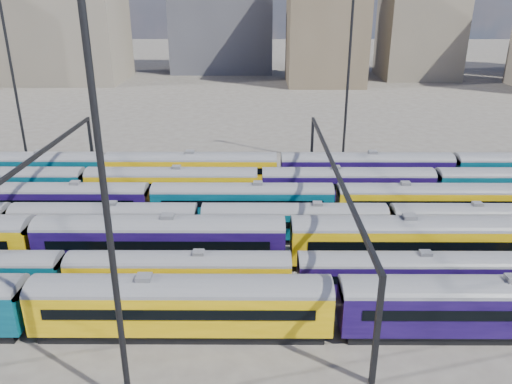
{
  "coord_description": "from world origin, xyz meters",
  "views": [
    {
      "loc": [
        2.73,
        -45.2,
        23.07
      ],
      "look_at": [
        2.48,
        5.64,
        3.0
      ],
      "focal_mm": 35.0,
      "sensor_mm": 36.0,
      "label": 1
    }
  ],
  "objects_px": {
    "rake_1": "(179,270)",
    "rake_2": "(161,236)",
    "rake_0": "(336,301)",
    "mast_2": "(104,191)"
  },
  "relations": [
    {
      "from": "rake_1",
      "to": "rake_2",
      "type": "distance_m",
      "value": 5.57
    },
    {
      "from": "rake_0",
      "to": "mast_2",
      "type": "bearing_deg",
      "value": -152.18
    },
    {
      "from": "rake_1",
      "to": "rake_2",
      "type": "bearing_deg",
      "value": 115.5
    },
    {
      "from": "rake_2",
      "to": "mast_2",
      "type": "distance_m",
      "value": 20.28
    },
    {
      "from": "rake_2",
      "to": "mast_2",
      "type": "relative_size",
      "value": 4.45
    },
    {
      "from": "rake_0",
      "to": "mast_2",
      "type": "xyz_separation_m",
      "value": [
        -13.27,
        -7.0,
        11.13
      ]
    },
    {
      "from": "rake_0",
      "to": "mast_2",
      "type": "distance_m",
      "value": 18.68
    },
    {
      "from": "rake_1",
      "to": "rake_2",
      "type": "xyz_separation_m",
      "value": [
        -2.39,
        5.0,
        0.56
      ]
    },
    {
      "from": "rake_0",
      "to": "rake_1",
      "type": "bearing_deg",
      "value": 157.26
    },
    {
      "from": "rake_0",
      "to": "rake_2",
      "type": "bearing_deg",
      "value": 145.06
    }
  ]
}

